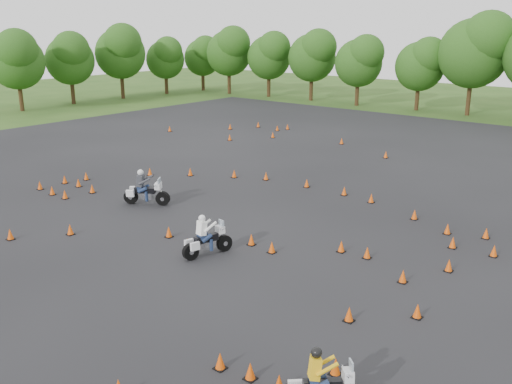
{
  "coord_description": "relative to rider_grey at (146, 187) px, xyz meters",
  "views": [
    {
      "loc": [
        16.02,
        -15.43,
        8.67
      ],
      "look_at": [
        0.0,
        4.0,
        1.2
      ],
      "focal_mm": 40.0,
      "sensor_mm": 36.0,
      "label": 1
    }
  ],
  "objects": [
    {
      "name": "ground",
      "position": [
        5.37,
        -1.99,
        -0.92
      ],
      "size": [
        140.0,
        140.0,
        0.0
      ],
      "primitive_type": "plane",
      "color": "#2D5119",
      "rests_on": "ground"
    },
    {
      "name": "rider_grey",
      "position": [
        0.0,
        0.0,
        0.0
      ],
      "size": [
        2.41,
        1.8,
        1.82
      ],
      "primitive_type": null,
      "rotation": [
        0.0,
        0.0,
        0.52
      ],
      "color": "#36373D",
      "rests_on": "ground"
    },
    {
      "name": "rider_yellow",
      "position": [
        15.48,
        -7.77,
        -0.12
      ],
      "size": [
        1.91,
        1.86,
        1.58
      ],
      "primitive_type": null,
      "rotation": [
        0.0,
        0.0,
        0.76
      ],
      "color": "gold",
      "rests_on": "ground"
    },
    {
      "name": "rider_white",
      "position": [
        6.88,
        -2.76,
        -0.07
      ],
      "size": [
        1.19,
        2.27,
        1.67
      ],
      "primitive_type": null,
      "rotation": [
        0.0,
        0.0,
        1.32
      ],
      "color": "white",
      "rests_on": "ground"
    },
    {
      "name": "traffic_cones",
      "position": [
        5.34,
        3.43,
        -0.69
      ],
      "size": [
        36.15,
        33.67,
        0.45
      ],
      "color": "#E34F09",
      "rests_on": "asphalt_pad"
    },
    {
      "name": "asphalt_pad",
      "position": [
        5.37,
        4.01,
        -0.91
      ],
      "size": [
        62.0,
        62.0,
        0.0
      ],
      "primitive_type": "plane",
      "color": "black",
      "rests_on": "ground"
    }
  ]
}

